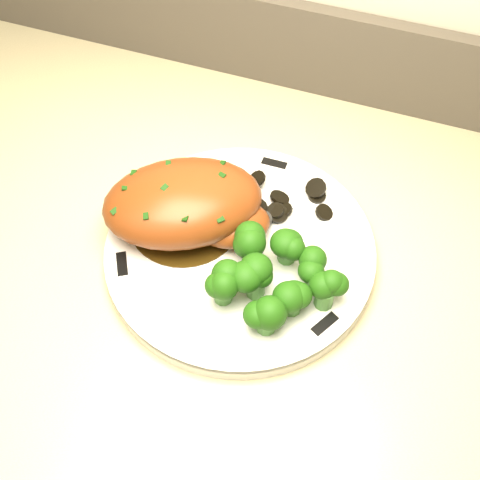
% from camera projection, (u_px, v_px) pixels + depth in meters
% --- Properties ---
extents(plate, '(0.34, 0.34, 0.02)m').
position_uv_depth(plate, '(240.00, 251.00, 0.64)').
color(plate, white).
rests_on(plate, counter).
extents(rim_accent_0, '(0.03, 0.01, 0.00)m').
position_uv_depth(rim_accent_0, '(274.00, 163.00, 0.71)').
color(rim_accent_0, black).
rests_on(rim_accent_0, plate).
extents(rim_accent_1, '(0.02, 0.03, 0.00)m').
position_uv_depth(rim_accent_1, '(122.00, 264.00, 0.62)').
color(rim_accent_1, black).
rests_on(rim_accent_1, plate).
extents(rim_accent_2, '(0.02, 0.03, 0.00)m').
position_uv_depth(rim_accent_2, '(325.00, 324.00, 0.58)').
color(rim_accent_2, black).
rests_on(rim_accent_2, plate).
extents(gravy_pool, '(0.12, 0.12, 0.00)m').
position_uv_depth(gravy_pool, '(185.00, 222.00, 0.65)').
color(gravy_pool, '#342409').
rests_on(gravy_pool, plate).
extents(chicken_breast, '(0.21, 0.18, 0.07)m').
position_uv_depth(chicken_breast, '(189.00, 205.00, 0.63)').
color(chicken_breast, brown).
rests_on(chicken_breast, plate).
extents(mushroom_pile, '(0.09, 0.07, 0.02)m').
position_uv_depth(mushroom_pile, '(281.00, 207.00, 0.66)').
color(mushroom_pile, black).
rests_on(mushroom_pile, plate).
extents(broccoli_florets, '(0.12, 0.11, 0.04)m').
position_uv_depth(broccoli_florets, '(277.00, 278.00, 0.58)').
color(broccoli_florets, '#4A893A').
rests_on(broccoli_florets, plate).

